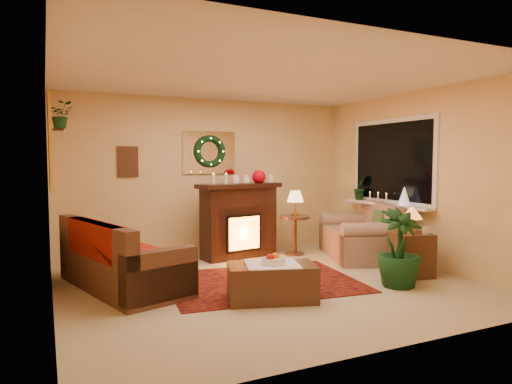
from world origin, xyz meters
name	(u,v)px	position (x,y,z in m)	size (l,w,h in m)	color
floor	(268,284)	(0.00, 0.00, 0.00)	(5.00, 5.00, 0.00)	beige
ceiling	(268,77)	(0.00, 0.00, 2.60)	(5.00, 5.00, 0.00)	white
wall_back	(209,176)	(0.00, 2.25, 1.30)	(5.00, 5.00, 0.00)	#EFD88C
wall_front	(391,194)	(0.00, -2.25, 1.30)	(5.00, 5.00, 0.00)	#EFD88C
wall_left	(50,187)	(-2.50, 0.00, 1.30)	(4.50, 4.50, 0.00)	#EFD88C
wall_right	(418,179)	(2.50, 0.00, 1.30)	(4.50, 4.50, 0.00)	#EFD88C
area_rug	(263,282)	(-0.03, 0.08, 0.01)	(2.38, 1.79, 0.01)	maroon
sofa	(123,253)	(-1.69, 0.58, 0.43)	(0.87, 1.97, 0.85)	brown
red_throw	(121,250)	(-1.71, 0.70, 0.46)	(0.81, 1.32, 0.02)	#AE2626
fireplace	(239,224)	(0.28, 1.62, 0.55)	(1.23, 0.39, 1.13)	black
poinsettia	(259,177)	(0.61, 1.56, 1.30)	(0.22, 0.22, 0.22)	#B80010
mantel_candle_a	(213,180)	(-0.15, 1.62, 1.26)	(0.06, 0.06, 0.18)	silver
mantel_candle_b	(226,180)	(0.04, 1.57, 1.26)	(0.06, 0.06, 0.18)	#FFF0CC
mantel_mirror	(209,153)	(0.00, 2.23, 1.70)	(0.92, 0.02, 0.72)	white
wreath	(210,151)	(0.00, 2.19, 1.72)	(0.55, 0.55, 0.11)	#194719
wall_art	(128,162)	(-1.35, 2.23, 1.55)	(0.32, 0.03, 0.48)	#381E11
gold_mirror	(50,144)	(-2.48, 0.30, 1.75)	(0.03, 0.84, 1.00)	gold
hanging_plant	(61,128)	(-2.34, 1.05, 1.97)	(0.33, 0.28, 0.36)	#194719
loveseat	(357,232)	(2.02, 0.80, 0.42)	(0.90, 1.55, 0.90)	gray
window_frame	(392,162)	(2.48, 0.55, 1.55)	(0.03, 1.86, 1.36)	white
window_glass	(391,162)	(2.47, 0.55, 1.55)	(0.02, 1.70, 1.22)	black
window_sill	(386,204)	(2.38, 0.55, 0.87)	(0.22, 1.86, 0.04)	white
mini_tree	(404,196)	(2.35, 0.12, 1.04)	(0.18, 0.18, 0.28)	white
sill_plant	(360,188)	(2.39, 1.22, 1.08)	(0.30, 0.24, 0.55)	#194A21
side_table_round	(295,235)	(1.21, 1.43, 0.32)	(0.50, 0.50, 0.65)	#33160D
lamp_cream	(295,202)	(1.23, 1.45, 0.88)	(0.28, 0.28, 0.42)	#FCCF89
end_table_square	(411,256)	(1.94, -0.47, 0.27)	(0.48, 0.48, 0.59)	black
lamp_tiffany	(412,222)	(1.90, -0.51, 0.74)	(0.28, 0.28, 0.41)	orange
coffee_table	(272,282)	(-0.26, -0.64, 0.21)	(0.97, 0.54, 0.41)	#311B15
fruit_bowl	(273,261)	(-0.26, -0.66, 0.45)	(0.27, 0.27, 0.06)	white
floor_palm	(399,251)	(1.42, -0.81, 0.45)	(1.63, 1.63, 2.91)	#0E3813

